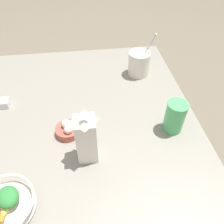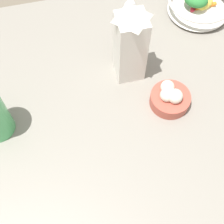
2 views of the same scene
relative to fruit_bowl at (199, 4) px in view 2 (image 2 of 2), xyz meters
name	(u,v)px [view 2 (image 2 of 2)]	position (x,y,z in m)	size (l,w,h in m)	color
ground_plane	(183,148)	(0.19, 0.42, -0.08)	(6.00, 6.00, 0.00)	#665B4C
countertop	(184,145)	(0.19, 0.42, -0.06)	(1.19, 1.19, 0.04)	gray
fruit_bowl	(199,4)	(0.00, 0.00, 0.00)	(0.20, 0.20, 0.09)	silver
milk_carton	(130,42)	(0.28, 0.17, 0.09)	(0.07, 0.07, 0.24)	silver
garlic_bowl	(170,98)	(0.20, 0.30, -0.01)	(0.11, 0.11, 0.07)	#B24C3D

